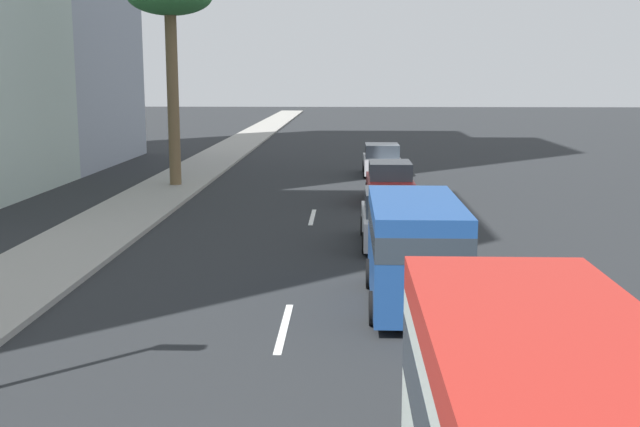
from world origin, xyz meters
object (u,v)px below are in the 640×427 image
object	(u,v)px
car_lead	(382,160)
van_fifth	(415,246)
car_third	(392,219)
palm_tree	(170,4)
car_second	(390,183)

from	to	relation	value
car_lead	van_fifth	distance (m)	23.49
car_lead	van_fifth	bearing A→B (deg)	179.38
car_lead	van_fifth	world-z (taller)	van_fifth
car_lead	car_third	world-z (taller)	car_third
van_fifth	palm_tree	world-z (taller)	palm_tree
car_third	van_fifth	xyz separation A→B (m)	(-6.39, -0.14, 0.57)
car_second	car_third	distance (m)	8.25
van_fifth	car_lead	bearing A→B (deg)	-0.62
car_lead	palm_tree	bearing A→B (deg)	116.51
van_fifth	palm_tree	size ratio (longest dim) A/B	0.51
car_second	palm_tree	size ratio (longest dim) A/B	0.44
van_fifth	palm_tree	bearing A→B (deg)	27.20
car_second	car_third	size ratio (longest dim) A/B	0.99
car_second	car_third	world-z (taller)	car_third
car_third	van_fifth	distance (m)	6.41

